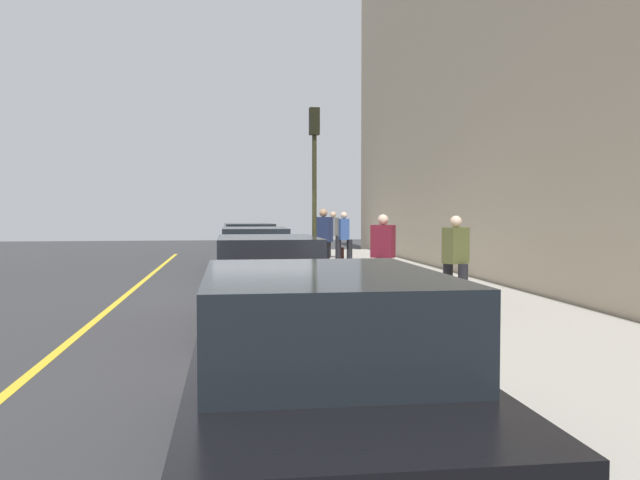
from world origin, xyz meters
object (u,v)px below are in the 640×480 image
(rolling_suitcase, at_px, (340,255))
(pedestrian_burgundy_coat, at_px, (383,252))
(parked_car_charcoal, at_px, (249,245))
(traffic_light_pole, at_px, (314,164))
(pedestrian_grey_coat, at_px, (333,233))
(pedestrian_blue_coat, at_px, (344,236))
(parked_car_black, at_px, (318,373))
(parked_car_red, at_px, (267,282))
(parked_car_silver, at_px, (254,257))
(pedestrian_navy_coat, at_px, (323,238))
(pedestrian_olive_coat, at_px, (456,258))

(rolling_suitcase, bearing_deg, pedestrian_burgundy_coat, 176.26)
(parked_car_charcoal, bearing_deg, traffic_light_pole, -163.81)
(traffic_light_pole, bearing_deg, pedestrian_grey_coat, -12.58)
(parked_car_charcoal, height_order, pedestrian_blue_coat, pedestrian_blue_coat)
(parked_car_black, relative_size, parked_car_red, 0.99)
(parked_car_silver, distance_m, parked_car_charcoal, 5.73)
(pedestrian_grey_coat, bearing_deg, pedestrian_navy_coat, 167.97)
(rolling_suitcase, bearing_deg, pedestrian_blue_coat, -174.44)
(pedestrian_grey_coat, distance_m, pedestrian_olive_coat, 13.06)
(rolling_suitcase, bearing_deg, pedestrian_olive_coat, -177.60)
(traffic_light_pole, bearing_deg, parked_car_charcoal, 16.19)
(parked_car_silver, distance_m, rolling_suitcase, 6.36)
(parked_car_red, bearing_deg, parked_car_charcoal, -0.22)
(pedestrian_olive_coat, bearing_deg, traffic_light_pole, 20.63)
(pedestrian_olive_coat, xyz_separation_m, traffic_light_pole, (5.30, 1.99, 2.11))
(pedestrian_navy_coat, bearing_deg, traffic_light_pole, 166.12)
(parked_car_red, height_order, parked_car_silver, same)
(pedestrian_navy_coat, relative_size, pedestrian_olive_coat, 1.09)
(parked_car_red, bearing_deg, parked_car_silver, -0.16)
(pedestrian_blue_coat, distance_m, traffic_light_pole, 5.35)
(traffic_light_pole, distance_m, rolling_suitcase, 6.05)
(parked_car_red, relative_size, pedestrian_burgundy_coat, 2.72)
(parked_car_charcoal, xyz_separation_m, pedestrian_navy_coat, (-3.08, -2.13, 0.37))
(parked_car_charcoal, height_order, pedestrian_grey_coat, pedestrian_grey_coat)
(traffic_light_pole, bearing_deg, parked_car_red, 165.72)
(pedestrian_grey_coat, xyz_separation_m, rolling_suitcase, (-2.60, 0.18, -0.67))
(parked_car_red, height_order, pedestrian_blue_coat, pedestrian_blue_coat)
(pedestrian_burgundy_coat, height_order, traffic_light_pole, traffic_light_pole)
(parked_car_black, distance_m, pedestrian_blue_coat, 17.52)
(parked_car_red, height_order, parked_car_charcoal, same)
(parked_car_black, height_order, pedestrian_olive_coat, pedestrian_olive_coat)
(parked_car_black, xyz_separation_m, parked_car_red, (6.26, 0.01, 0.00))
(parked_car_black, distance_m, pedestrian_olive_coat, 8.11)
(pedestrian_burgundy_coat, distance_m, pedestrian_navy_coat, 5.99)
(pedestrian_blue_coat, xyz_separation_m, pedestrian_navy_coat, (-2.36, 1.04, 0.05))
(parked_car_charcoal, bearing_deg, pedestrian_blue_coat, -102.74)
(pedestrian_blue_coat, xyz_separation_m, pedestrian_burgundy_coat, (-8.34, 0.63, -0.02))
(parked_car_silver, bearing_deg, parked_car_red, 179.84)
(parked_car_black, height_order, rolling_suitcase, parked_car_black)
(parked_car_black, bearing_deg, pedestrian_olive_coat, -26.30)
(parked_car_red, bearing_deg, parked_car_black, -179.92)
(parked_car_black, distance_m, traffic_light_pole, 12.89)
(parked_car_red, distance_m, parked_car_charcoal, 11.67)
(pedestrian_navy_coat, bearing_deg, pedestrian_blue_coat, -23.70)
(parked_car_red, xyz_separation_m, pedestrian_grey_coat, (14.06, -3.34, 0.33))
(parked_car_black, bearing_deg, parked_car_red, 0.08)
(parked_car_black, distance_m, rolling_suitcase, 18.01)
(pedestrian_navy_coat, height_order, rolling_suitcase, pedestrian_navy_coat)
(pedestrian_navy_coat, relative_size, traffic_light_pole, 0.41)
(pedestrian_burgundy_coat, xyz_separation_m, pedestrian_grey_coat, (11.44, -0.75, 0.03))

